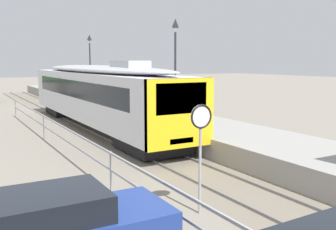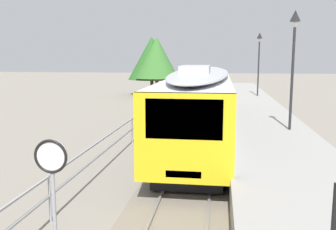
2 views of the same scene
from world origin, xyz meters
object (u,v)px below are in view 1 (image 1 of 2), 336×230
platform_lamp_mid_platform (175,48)px  platform_lamp_far_end (90,53)px  commuter_train (98,92)px  parked_hatchback_blue (61,230)px  speed_limit_sign (201,131)px

platform_lamp_mid_platform → platform_lamp_far_end: same height
commuter_train → parked_hatchback_blue: size_ratio=4.51×
platform_lamp_mid_platform → parked_hatchback_blue: bearing=-128.4°
platform_lamp_mid_platform → platform_lamp_far_end: size_ratio=1.00×
commuter_train → parked_hatchback_blue: 15.08m
platform_lamp_mid_platform → platform_lamp_far_end: (0.00, 15.23, 0.00)m
platform_lamp_far_end → parked_hatchback_blue: size_ratio=1.33×
parked_hatchback_blue → commuter_train: bearing=67.9°
commuter_train → platform_lamp_far_end: size_ratio=3.39×
parked_hatchback_blue → platform_lamp_far_end: bearing=70.4°
platform_lamp_far_end → parked_hatchback_blue: (-9.83, -27.64, -3.83)m
platform_lamp_far_end → speed_limit_sign: size_ratio=1.91×
platform_lamp_far_end → parked_hatchback_blue: platform_lamp_far_end is taller
speed_limit_sign → platform_lamp_far_end: bearing=77.1°
commuter_train → platform_lamp_mid_platform: bearing=-19.8°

